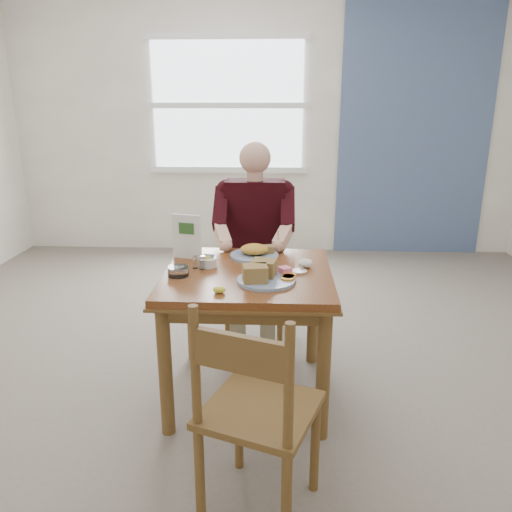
{
  "coord_description": "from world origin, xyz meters",
  "views": [
    {
      "loc": [
        0.16,
        -2.56,
        1.63
      ],
      "look_at": [
        0.04,
        0.0,
        0.84
      ],
      "focal_mm": 35.0,
      "sensor_mm": 36.0,
      "label": 1
    }
  ],
  "objects_px": {
    "table": "(248,290)",
    "far_plate": "(255,252)",
    "chair_near": "(255,413)",
    "diner": "(255,229)",
    "near_plate": "(264,275)",
    "chair_far": "(255,271)"
  },
  "relations": [
    {
      "from": "chair_near",
      "to": "near_plate",
      "type": "relative_size",
      "value": 2.98
    },
    {
      "from": "diner",
      "to": "near_plate",
      "type": "distance_m",
      "value": 0.87
    },
    {
      "from": "table",
      "to": "chair_near",
      "type": "xyz_separation_m",
      "value": [
        0.08,
        -0.9,
        -0.16
      ]
    },
    {
      "from": "chair_near",
      "to": "diner",
      "type": "bearing_deg",
      "value": 92.92
    },
    {
      "from": "chair_far",
      "to": "far_plate",
      "type": "bearing_deg",
      "value": -87.19
    },
    {
      "from": "table",
      "to": "chair_far",
      "type": "xyz_separation_m",
      "value": [
        0.0,
        0.8,
        -0.16
      ]
    },
    {
      "from": "near_plate",
      "to": "table",
      "type": "bearing_deg",
      "value": 119.87
    },
    {
      "from": "near_plate",
      "to": "far_plate",
      "type": "relative_size",
      "value": 0.94
    },
    {
      "from": "chair_near",
      "to": "far_plate",
      "type": "bearing_deg",
      "value": 92.75
    },
    {
      "from": "chair_far",
      "to": "near_plate",
      "type": "relative_size",
      "value": 2.98
    },
    {
      "from": "chair_near",
      "to": "near_plate",
      "type": "distance_m",
      "value": 0.81
    },
    {
      "from": "diner",
      "to": "far_plate",
      "type": "height_order",
      "value": "diner"
    },
    {
      "from": "chair_near",
      "to": "diner",
      "type": "distance_m",
      "value": 1.65
    },
    {
      "from": "table",
      "to": "diner",
      "type": "height_order",
      "value": "diner"
    },
    {
      "from": "far_plate",
      "to": "diner",
      "type": "bearing_deg",
      "value": 93.39
    },
    {
      "from": "diner",
      "to": "far_plate",
      "type": "xyz_separation_m",
      "value": [
        0.03,
        -0.44,
        -0.03
      ]
    },
    {
      "from": "table",
      "to": "far_plate",
      "type": "relative_size",
      "value": 2.7
    },
    {
      "from": "chair_near",
      "to": "far_plate",
      "type": "height_order",
      "value": "chair_near"
    },
    {
      "from": "chair_near",
      "to": "near_plate",
      "type": "xyz_separation_m",
      "value": [
        0.01,
        0.75,
        0.31
      ]
    },
    {
      "from": "chair_near",
      "to": "diner",
      "type": "height_order",
      "value": "diner"
    },
    {
      "from": "chair_far",
      "to": "diner",
      "type": "distance_m",
      "value": 0.34
    },
    {
      "from": "diner",
      "to": "table",
      "type": "bearing_deg",
      "value": -90.0
    }
  ]
}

